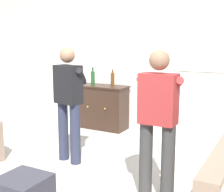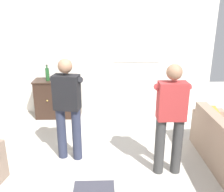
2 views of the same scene
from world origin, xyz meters
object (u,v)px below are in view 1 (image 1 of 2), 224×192
Objects in this scene: bottle_wine_green at (93,78)px; person_standing_left at (69,99)px; person_standing_right at (158,118)px; bottle_liquor_amber at (113,79)px; sideboard_cabinet at (102,107)px.

person_standing_left reaches higher than bottle_wine_green.
person_standing_left is 1.00× the size of person_standing_right.
person_standing_right is (1.80, -2.26, -0.08)m from bottle_liquor_amber.
person_standing_left is at bearing -68.52° from bottle_wine_green.
person_standing_left is (0.27, -1.82, -0.08)m from bottle_liquor_amber.
sideboard_cabinet is 0.62× the size of person_standing_right.
sideboard_cabinet is 0.62m from bottle_liquor_amber.
bottle_liquor_amber is 1.84m from person_standing_left.
sideboard_cabinet is 1.90m from person_standing_left.
bottle_liquor_amber is (0.41, 0.09, -0.01)m from bottle_wine_green.
bottle_wine_green reaches higher than bottle_liquor_amber.
person_standing_left is at bearing -81.49° from bottle_liquor_amber.
person_standing_right is at bearing -44.56° from bottle_wine_green.
sideboard_cabinet is 3.18× the size of bottle_liquor_amber.
person_standing_right is (2.21, -2.17, -0.09)m from bottle_wine_green.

